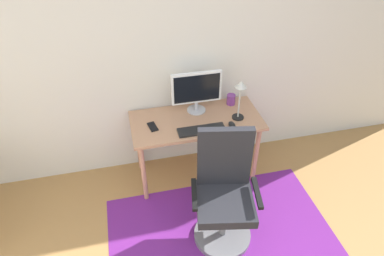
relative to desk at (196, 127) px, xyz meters
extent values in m
cube|color=silver|center=(-0.22, 0.36, 0.68)|extent=(6.00, 0.10, 2.60)
cube|color=#651F77|center=(0.04, -0.72, -0.61)|extent=(1.95, 1.07, 0.01)
cube|color=tan|center=(0.00, 0.00, 0.07)|extent=(1.23, 0.57, 0.03)
cylinder|color=tan|center=(-0.55, -0.23, -0.28)|extent=(0.04, 0.04, 0.67)
cylinder|color=tan|center=(0.55, -0.23, -0.28)|extent=(0.04, 0.04, 0.67)
cylinder|color=tan|center=(-0.55, 0.23, -0.28)|extent=(0.04, 0.04, 0.67)
cylinder|color=tan|center=(0.55, 0.23, -0.28)|extent=(0.04, 0.04, 0.67)
cylinder|color=#B2B2B7|center=(0.04, 0.15, 0.09)|extent=(0.18, 0.18, 0.01)
cylinder|color=#B2B2B7|center=(0.04, 0.15, 0.14)|extent=(0.04, 0.04, 0.09)
cube|color=white|center=(0.04, 0.15, 0.34)|extent=(0.48, 0.04, 0.31)
cube|color=black|center=(0.04, 0.13, 0.34)|extent=(0.44, 0.00, 0.27)
cube|color=black|center=(0.00, -0.18, 0.09)|extent=(0.43, 0.13, 0.02)
ellipsoid|color=black|center=(0.29, -0.18, 0.10)|extent=(0.06, 0.10, 0.03)
cylinder|color=#773483|center=(0.40, 0.18, 0.14)|extent=(0.09, 0.09, 0.10)
cube|color=black|center=(-0.42, -0.03, 0.09)|extent=(0.09, 0.15, 0.01)
cylinder|color=black|center=(0.39, -0.07, 0.09)|extent=(0.11, 0.11, 0.01)
cylinder|color=beige|center=(0.39, -0.07, 0.26)|extent=(0.02, 0.02, 0.32)
cone|color=beige|center=(0.39, -0.07, 0.45)|extent=(0.11, 0.11, 0.06)
cylinder|color=slate|center=(0.04, -0.82, -0.59)|extent=(0.49, 0.49, 0.05)
cylinder|color=slate|center=(0.04, -0.82, -0.39)|extent=(0.06, 0.06, 0.35)
cube|color=#232328|center=(0.04, -0.82, -0.17)|extent=(0.53, 0.53, 0.08)
cube|color=#232328|center=(0.08, -0.62, 0.14)|extent=(0.43, 0.14, 0.55)
cube|color=black|center=(-0.20, -0.77, -0.06)|extent=(0.10, 0.32, 0.03)
cube|color=black|center=(0.28, -0.87, -0.06)|extent=(0.10, 0.32, 0.03)
camera|label=1|loc=(-0.63, -2.50, 1.94)|focal=31.69mm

